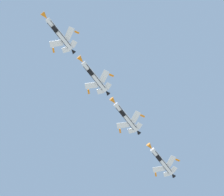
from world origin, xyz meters
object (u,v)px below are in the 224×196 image
at_px(fighter_jet_lead, 59,33).
at_px(fighter_jet_right_wing, 126,116).
at_px(fighter_jet_left_wing, 94,76).
at_px(fighter_jet_left_outer, 162,161).

height_order(fighter_jet_lead, fighter_jet_right_wing, fighter_jet_right_wing).
relative_size(fighter_jet_left_wing, fighter_jet_right_wing, 1.00).
bearing_deg(fighter_jet_lead, fighter_jet_left_outer, -89.50).
relative_size(fighter_jet_left_wing, fighter_jet_left_outer, 1.00).
height_order(fighter_jet_left_wing, fighter_jet_right_wing, fighter_jet_right_wing).
relative_size(fighter_jet_right_wing, fighter_jet_left_outer, 1.00).
height_order(fighter_jet_lead, fighter_jet_left_wing, fighter_jet_left_wing).
bearing_deg(fighter_jet_left_outer, fighter_jet_lead, 90.50).
bearing_deg(fighter_jet_left_wing, fighter_jet_lead, 89.48).
bearing_deg(fighter_jet_lead, fighter_jet_left_wing, -90.52).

